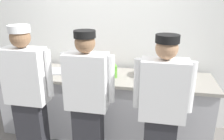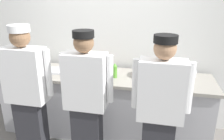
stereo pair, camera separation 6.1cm
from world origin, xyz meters
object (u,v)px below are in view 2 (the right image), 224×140
object	(u,v)px
chef_center	(86,99)
sheet_tray	(59,71)
ramekin_green_sauce	(95,75)
ramekin_red_sauce	(188,80)
chef_far_right	(160,110)
plate_stack_front	(178,75)
squeeze_bottle_secondary	(95,64)
squeeze_bottle_primary	(115,71)
chef_near_left	(27,93)
ramekin_orange_sauce	(79,76)
deli_cup	(193,73)
mixing_bowl_steel	(147,72)

from	to	relation	value
chef_center	sheet_tray	bearing A→B (deg)	133.08
ramekin_green_sauce	ramekin_red_sauce	distance (m)	1.21
sheet_tray	chef_far_right	bearing A→B (deg)	-27.48
chef_far_right	plate_stack_front	xyz separation A→B (m)	(0.22, 0.91, 0.07)
squeeze_bottle_secondary	ramekin_red_sauce	xyz separation A→B (m)	(1.28, -0.17, -0.07)
squeeze_bottle_primary	ramekin_red_sauce	bearing A→B (deg)	2.66
chef_near_left	squeeze_bottle_secondary	distance (m)	1.03
squeeze_bottle_secondary	ramekin_orange_sauce	bearing A→B (deg)	-111.28
sheet_tray	squeeze_bottle_secondary	world-z (taller)	squeeze_bottle_secondary
squeeze_bottle_primary	ramekin_orange_sauce	distance (m)	0.48
chef_near_left	squeeze_bottle_secondary	size ratio (longest dim) A/B	8.60
squeeze_bottle_primary	deli_cup	distance (m)	1.06
chef_near_left	mixing_bowl_steel	world-z (taller)	chef_near_left
mixing_bowl_steel	sheet_tray	world-z (taller)	mixing_bowl_steel
squeeze_bottle_secondary	ramekin_green_sauce	distance (m)	0.24
chef_near_left	chef_center	bearing A→B (deg)	2.22
mixing_bowl_steel	squeeze_bottle_primary	xyz separation A→B (m)	(-0.41, -0.13, 0.03)
chef_center	chef_far_right	bearing A→B (deg)	-4.21
chef_near_left	chef_far_right	size ratio (longest dim) A/B	1.03
sheet_tray	ramekin_green_sauce	distance (m)	0.57
chef_far_right	deli_cup	distance (m)	1.05
sheet_tray	chef_center	bearing A→B (deg)	-46.92
plate_stack_front	ramekin_orange_sauce	size ratio (longest dim) A/B	1.96
ramekin_orange_sauce	deli_cup	xyz separation A→B (m)	(1.49, 0.37, 0.02)
squeeze_bottle_secondary	deli_cup	distance (m)	1.37
sheet_tray	squeeze_bottle_secondary	size ratio (longest dim) A/B	2.75
sheet_tray	deli_cup	xyz separation A→B (m)	(1.86, 0.21, 0.03)
ramekin_green_sauce	ramekin_orange_sauce	world-z (taller)	ramekin_orange_sauce
sheet_tray	squeeze_bottle_primary	size ratio (longest dim) A/B	2.69
plate_stack_front	sheet_tray	size ratio (longest dim) A/B	0.40
plate_stack_front	squeeze_bottle_primary	distance (m)	0.86
ramekin_red_sauce	deli_cup	xyz separation A→B (m)	(0.09, 0.23, 0.02)
plate_stack_front	deli_cup	xyz separation A→B (m)	(0.19, 0.06, 0.02)
ramekin_green_sauce	deli_cup	world-z (taller)	deli_cup
mixing_bowl_steel	sheet_tray	xyz separation A→B (m)	(-1.25, -0.07, -0.05)
ramekin_green_sauce	squeeze_bottle_primary	bearing A→B (deg)	0.50
plate_stack_front	ramekin_green_sauce	size ratio (longest dim) A/B	2.05
deli_cup	sheet_tray	bearing A→B (deg)	-173.62
squeeze_bottle_primary	ramekin_red_sauce	world-z (taller)	squeeze_bottle_primary
chef_near_left	mixing_bowl_steel	xyz separation A→B (m)	(1.30, 0.79, 0.08)
chef_center	ramekin_orange_sauce	xyz separation A→B (m)	(-0.27, 0.53, 0.06)
plate_stack_front	ramekin_orange_sauce	world-z (taller)	plate_stack_front
chef_near_left	chef_far_right	distance (m)	1.50
plate_stack_front	squeeze_bottle_primary	size ratio (longest dim) A/B	1.07
sheet_tray	chef_near_left	bearing A→B (deg)	-93.74
ramekin_green_sauce	deli_cup	distance (m)	1.33
chef_near_left	ramekin_red_sauce	bearing A→B (deg)	21.00
mixing_bowl_steel	ramekin_green_sauce	xyz separation A→B (m)	(-0.68, -0.13, -0.04)
ramekin_green_sauce	sheet_tray	bearing A→B (deg)	173.18
ramekin_green_sauce	ramekin_red_sauce	world-z (taller)	ramekin_red_sauce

